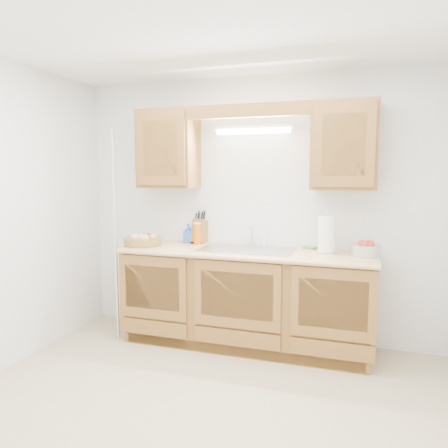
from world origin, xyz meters
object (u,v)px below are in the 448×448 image
at_px(paper_towel, 327,235).
at_px(apple_bowl, 366,249).
at_px(knife_block, 200,231).
at_px(fruit_basket, 143,240).

height_order(paper_towel, apple_bowl, paper_towel).
relative_size(knife_block, apple_bowl, 1.02).
xyz_separation_m(knife_block, apple_bowl, (1.58, -0.21, -0.06)).
distance_m(knife_block, paper_towel, 1.27).
distance_m(fruit_basket, paper_towel, 1.75).
bearing_deg(knife_block, paper_towel, 2.38).
height_order(fruit_basket, knife_block, knife_block).
height_order(fruit_basket, apple_bowl, apple_bowl).
xyz_separation_m(knife_block, paper_towel, (1.26, -0.17, 0.04)).
distance_m(knife_block, apple_bowl, 1.60).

